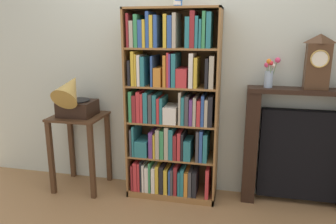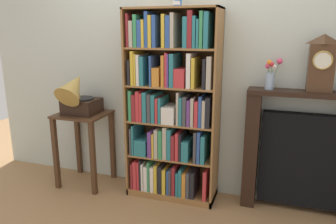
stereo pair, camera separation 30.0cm
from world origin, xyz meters
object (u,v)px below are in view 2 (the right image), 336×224
bookshelf (171,112)px  gramophone (77,95)px  side_table_left (84,133)px  fireplace_mantel (302,154)px  mantel_clock (321,63)px  flower_vase (271,75)px

bookshelf → gramophone: bookshelf is taller
side_table_left → fireplace_mantel: fireplace_mantel is taller
gramophone → mantel_clock: (2.16, 0.19, 0.36)m
bookshelf → fireplace_mantel: (1.17, 0.09, -0.30)m
side_table_left → flower_vase: flower_vase is taller
bookshelf → mantel_clock: (1.23, 0.08, 0.48)m
side_table_left → flower_vase: 1.90m
bookshelf → fireplace_mantel: 1.21m
gramophone → flower_vase: 1.81m
bookshelf → fireplace_mantel: bookshelf is taller
gramophone → mantel_clock: bearing=4.9°
gramophone → fireplace_mantel: size_ratio=0.44×
bookshelf → gramophone: size_ratio=3.70×
bookshelf → mantel_clock: size_ratio=3.84×
side_table_left → flower_vase: size_ratio=2.96×
gramophone → side_table_left: bearing=90.0°
side_table_left → gramophone: bearing=-90.0°
mantel_clock → flower_vase: (-0.38, 0.00, -0.11)m
side_table_left → flower_vase: bearing=3.9°
gramophone → fireplace_mantel: gramophone is taller
side_table_left → flower_vase: (1.78, 0.12, 0.66)m
flower_vase → mantel_clock: bearing=-0.3°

